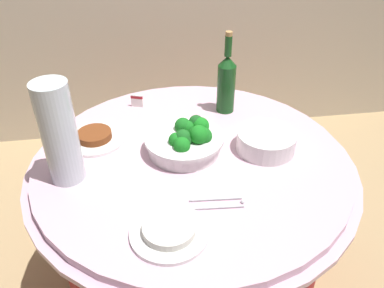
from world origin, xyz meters
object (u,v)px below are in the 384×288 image
object	(u,v)px
plate_stack	(266,141)
food_plate_stir_fry	(95,137)
food_plate_rice	(169,231)
decorative_fruit_vase	(60,136)
wine_bottle	(226,82)
label_placard_front	(137,100)
serving_tongs	(219,203)
broccoli_bowl	(186,140)

from	to	relation	value
plate_stack	food_plate_stir_fry	size ratio (longest dim) A/B	0.95
food_plate_rice	decorative_fruit_vase	bearing A→B (deg)	135.44
plate_stack	wine_bottle	xyz separation A→B (m)	(-0.08, 0.30, 0.09)
decorative_fruit_vase	label_placard_front	world-z (taller)	decorative_fruit_vase
decorative_fruit_vase	serving_tongs	world-z (taller)	decorative_fruit_vase
broccoli_bowl	food_plate_stir_fry	size ratio (longest dim) A/B	1.27
broccoli_bowl	food_plate_stir_fry	world-z (taller)	broccoli_bowl
broccoli_bowl	label_placard_front	distance (m)	0.39
decorative_fruit_vase	food_plate_stir_fry	bearing A→B (deg)	69.97
wine_bottle	decorative_fruit_vase	bearing A→B (deg)	-149.42
decorative_fruit_vase	label_placard_front	distance (m)	0.52
decorative_fruit_vase	food_plate_rice	xyz separation A→B (m)	(0.30, -0.30, -0.15)
decorative_fruit_vase	food_plate_rice	size ratio (longest dim) A/B	1.55
decorative_fruit_vase	food_plate_stir_fry	size ratio (longest dim) A/B	1.55
broccoli_bowl	decorative_fruit_vase	xyz separation A→B (m)	(-0.40, -0.09, 0.11)
decorative_fruit_vase	label_placard_front	size ratio (longest dim) A/B	6.18
serving_tongs	broccoli_bowl	bearing A→B (deg)	101.85
broccoli_bowl	serving_tongs	world-z (taller)	broccoli_bowl
plate_stack	decorative_fruit_vase	distance (m)	0.70
broccoli_bowl	serving_tongs	size ratio (longest dim) A/B	1.67
food_plate_stir_fry	food_plate_rice	world-z (taller)	food_plate_stir_fry
broccoli_bowl	decorative_fruit_vase	bearing A→B (deg)	-167.67
food_plate_stir_fry	decorative_fruit_vase	bearing A→B (deg)	-110.03
label_placard_front	serving_tongs	bearing A→B (deg)	-70.76
label_placard_front	broccoli_bowl	bearing A→B (deg)	-65.17
wine_bottle	food_plate_rice	world-z (taller)	wine_bottle
wine_bottle	serving_tongs	xyz separation A→B (m)	(-0.14, -0.55, -0.12)
decorative_fruit_vase	serving_tongs	bearing A→B (deg)	-23.34
plate_stack	label_placard_front	world-z (taller)	plate_stack
serving_tongs	food_plate_stir_fry	distance (m)	0.56
plate_stack	label_placard_front	bearing A→B (deg)	139.21
plate_stack	decorative_fruit_vase	xyz separation A→B (m)	(-0.68, -0.05, 0.13)
food_plate_stir_fry	food_plate_rice	distance (m)	0.55
plate_stack	label_placard_front	size ratio (longest dim) A/B	3.82
food_plate_rice	plate_stack	bearing A→B (deg)	42.48
label_placard_front	decorative_fruit_vase	bearing A→B (deg)	-118.46
serving_tongs	food_plate_stir_fry	xyz separation A→B (m)	(-0.39, 0.40, 0.01)
plate_stack	label_placard_front	distance (m)	0.59
plate_stack	food_plate_rice	distance (m)	0.52
label_placard_front	wine_bottle	bearing A→B (deg)	-12.99
wine_bottle	label_placard_front	xyz separation A→B (m)	(-0.36, 0.08, -0.10)
broccoli_bowl	wine_bottle	distance (m)	0.35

